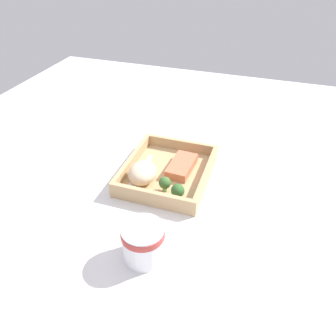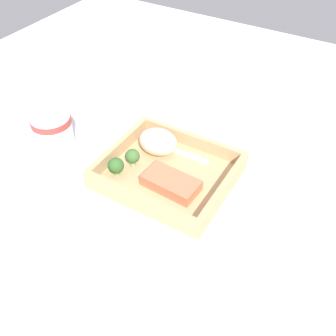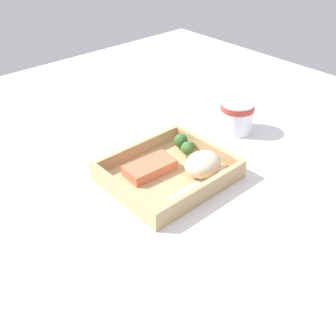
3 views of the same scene
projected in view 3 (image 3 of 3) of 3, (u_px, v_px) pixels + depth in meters
ground_plane at (168, 182)px, 85.40cm from camera, size 160.00×160.00×2.00cm
takeout_tray at (168, 176)px, 84.47cm from camera, size 25.31×21.72×1.20cm
tray_rim at (168, 168)px, 83.24cm from camera, size 25.31×21.72×3.07cm
salmon_fillet at (150, 168)px, 83.96cm from camera, size 11.21×6.38×2.33cm
mashed_potatoes at (203, 164)px, 82.53cm from camera, size 8.48×6.94×5.15cm
broccoli_floret_1 at (181, 141)px, 90.95cm from camera, size 3.28×3.28×3.88cm
broccoli_floret_2 at (188, 149)px, 87.73cm from camera, size 3.01×3.01×4.09cm
fork at (202, 181)px, 81.73cm from camera, size 15.83×2.27×0.44cm
paper_cup at (237, 115)px, 99.04cm from camera, size 8.62×8.62×8.05cm
receipt_slip at (119, 138)px, 98.30cm from camera, size 13.32×15.66×0.24cm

